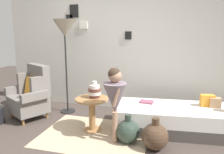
% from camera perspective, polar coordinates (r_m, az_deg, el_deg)
% --- Properties ---
extents(ground_plane, '(12.00, 12.00, 0.00)m').
position_cam_1_polar(ground_plane, '(3.21, -7.54, -18.35)').
color(ground_plane, '#423833').
extents(gallery_wall, '(4.80, 0.12, 2.60)m').
position_cam_1_polar(gallery_wall, '(4.64, 1.53, 8.02)').
color(gallery_wall, beige).
rests_on(gallery_wall, ground).
extents(rug, '(1.64, 1.27, 0.01)m').
position_cam_1_polar(rug, '(3.68, -4.21, -14.07)').
color(rug, tan).
rests_on(rug, ground).
extents(armchair, '(0.90, 0.83, 0.97)m').
position_cam_1_polar(armchair, '(4.46, -19.31, -4.06)').
color(armchair, olive).
rests_on(armchair, ground).
extents(daybed, '(1.97, 0.99, 0.40)m').
position_cam_1_polar(daybed, '(3.87, 16.02, -10.00)').
color(daybed, '#4C4742').
rests_on(daybed, ground).
extents(pillow_mid, '(0.17, 0.13, 0.15)m').
position_cam_1_polar(pillow_mid, '(3.98, 24.16, -5.79)').
color(pillow_mid, tan).
rests_on(pillow_mid, daybed).
extents(pillow_back, '(0.23, 0.16, 0.19)m').
position_cam_1_polar(pillow_back, '(3.98, 22.53, -5.39)').
color(pillow_back, orange).
rests_on(pillow_back, daybed).
extents(side_table, '(0.53, 0.53, 0.54)m').
position_cam_1_polar(side_table, '(3.69, -4.97, -7.61)').
color(side_table, '#9E7042').
rests_on(side_table, ground).
extents(vase_striped, '(0.20, 0.20, 0.27)m').
position_cam_1_polar(vase_striped, '(3.64, -4.33, -3.46)').
color(vase_striped, brown).
rests_on(vase_striped, side_table).
extents(floor_lamp, '(0.42, 0.42, 1.79)m').
position_cam_1_polar(floor_lamp, '(4.42, -11.65, 11.02)').
color(floor_lamp, black).
rests_on(floor_lamp, ground).
extents(person_child, '(0.34, 0.34, 1.09)m').
position_cam_1_polar(person_child, '(3.24, 0.72, -4.63)').
color(person_child, '#A37A60').
rests_on(person_child, ground).
extents(book_on_daybed, '(0.24, 0.18, 0.03)m').
position_cam_1_polar(book_on_daybed, '(3.91, 8.55, -6.11)').
color(book_on_daybed, '#944E65').
rests_on(book_on_daybed, daybed).
extents(demijohn_near, '(0.34, 0.34, 0.42)m').
position_cam_1_polar(demijohn_near, '(3.39, 3.95, -13.22)').
color(demijohn_near, '#2D3D33').
rests_on(demijohn_near, ground).
extents(demijohn_far, '(0.37, 0.37, 0.45)m').
position_cam_1_polar(demijohn_far, '(3.26, 10.60, -14.24)').
color(demijohn_far, '#473323').
rests_on(demijohn_far, ground).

